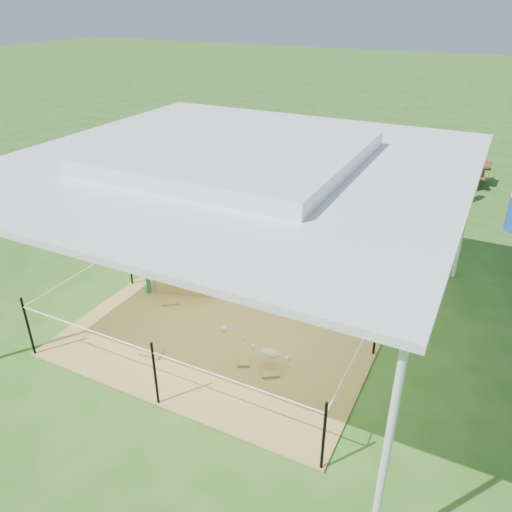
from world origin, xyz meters
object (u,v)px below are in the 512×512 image
at_px(pony, 270,267).
at_px(picnic_table_near, 459,171).
at_px(distant_person, 461,181).
at_px(woman, 190,235).
at_px(straw_bale, 188,277).
at_px(foal, 270,352).
at_px(green_bottle, 149,286).

relative_size(pony, picnic_table_near, 0.76).
bearing_deg(pony, distant_person, -11.61).
height_order(pony, distant_person, distant_person).
bearing_deg(pony, woman, 123.57).
bearing_deg(straw_bale, picnic_table_near, 66.66).
height_order(woman, picnic_table_near, woman).
distance_m(straw_bale, foal, 2.55).
bearing_deg(picnic_table_near, distant_person, -79.13).
bearing_deg(straw_bale, green_bottle, -140.71).
relative_size(woman, foal, 1.44).
relative_size(green_bottle, foal, 0.33).
xyz_separation_m(straw_bale, pony, (1.37, 0.55, 0.26)).
xyz_separation_m(green_bottle, picnic_table_near, (4.15, 8.79, 0.15)).
height_order(straw_bale, foal, foal).
xyz_separation_m(pony, distant_person, (2.44, 6.13, 0.05)).
height_order(straw_bale, picnic_table_near, picnic_table_near).
bearing_deg(green_bottle, picnic_table_near, 64.74).
bearing_deg(foal, distant_person, 70.47).
height_order(straw_bale, pony, pony).
distance_m(woman, picnic_table_near, 9.08).
bearing_deg(picnic_table_near, foal, -94.59).
distance_m(picnic_table_near, distant_person, 1.69).
relative_size(woman, green_bottle, 4.32).
bearing_deg(picnic_table_near, woman, -109.13).
height_order(foal, distant_person, distant_person).
relative_size(woman, pony, 1.06).
xyz_separation_m(straw_bale, green_bottle, (-0.55, -0.45, -0.09)).
distance_m(green_bottle, distant_person, 8.37).
height_order(green_bottle, foal, foal).
xyz_separation_m(foal, picnic_table_near, (1.39, 9.60, 0.05)).
bearing_deg(pony, green_bottle, 127.66).
xyz_separation_m(straw_bale, picnic_table_near, (3.60, 8.34, 0.06)).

